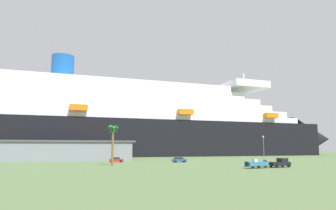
{
  "coord_description": "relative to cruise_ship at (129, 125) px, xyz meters",
  "views": [
    {
      "loc": [
        -32.23,
        -89.35,
        4.77
      ],
      "look_at": [
        -2.03,
        28.24,
        21.37
      ],
      "focal_mm": 33.21,
      "sensor_mm": 36.0,
      "label": 1
    }
  ],
  "objects": [
    {
      "name": "palm_tree",
      "position": [
        -14.6,
        -82.96,
        -8.45
      ],
      "size": [
        3.08,
        3.1,
        10.74
      ],
      "color": "brown",
      "rests_on": "ground_plane"
    },
    {
      "name": "cruise_ship",
      "position": [
        0.0,
        0.0,
        0.0
      ],
      "size": [
        273.34,
        54.21,
        55.25
      ],
      "color": "black",
      "rests_on": "ground_plane"
    },
    {
      "name": "street_lamp",
      "position": [
        35.61,
        -74.66,
        -11.32
      ],
      "size": [
        0.56,
        0.56,
        8.61
      ],
      "color": "slate",
      "rests_on": "ground_plane"
    },
    {
      "name": "terminal_building",
      "position": [
        -34.55,
        -45.97,
        -13.26
      ],
      "size": [
        60.28,
        26.91,
        7.18
      ],
      "color": "gray",
      "rests_on": "ground_plane"
    },
    {
      "name": "parked_car_red_hatchback",
      "position": [
        -11.97,
        -64.26,
        -16.04
      ],
      "size": [
        4.56,
        2.32,
        1.58
      ],
      "color": "red",
      "rests_on": "ground_plane"
    },
    {
      "name": "pickup_truck",
      "position": [
        24.06,
        -100.57,
        -15.83
      ],
      "size": [
        5.87,
        3.07,
        2.2
      ],
      "color": "black",
      "rests_on": "ground_plane"
    },
    {
      "name": "small_boat_on_trailer",
      "position": [
        17.68,
        -101.76,
        -15.91
      ],
      "size": [
        7.58,
        3.07,
        2.15
      ],
      "color": "#595960",
      "rests_on": "ground_plane"
    },
    {
      "name": "parked_car_blue_suv",
      "position": [
        7.71,
        -69.92,
        -16.04
      ],
      "size": [
        4.6,
        2.21,
        1.58
      ],
      "color": "#264C99",
      "rests_on": "ground_plane"
    },
    {
      "name": "ground_plane",
      "position": [
        11.17,
        -48.13,
        -16.88
      ],
      "size": [
        600.0,
        600.0,
        0.0
      ],
      "primitive_type": "plane",
      "color": "#567042"
    }
  ]
}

